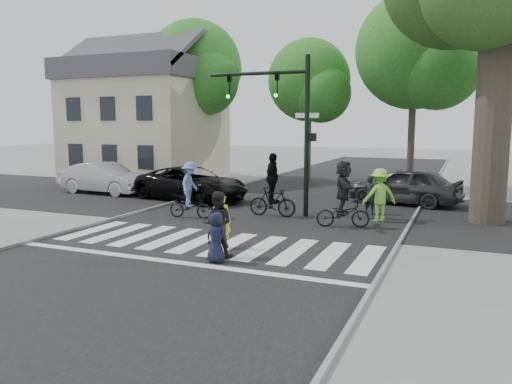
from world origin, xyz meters
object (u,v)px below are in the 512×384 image
Objects in this scene: pedestrian_adult at (217,224)px; car_grey at (404,186)px; car_suv at (192,184)px; cyclist_right at (343,198)px; pedestrian_woman at (221,221)px; traffic_signal at (286,113)px; cyclist_mid at (272,191)px; pedestrian_child at (216,237)px; cyclist_left at (190,194)px; car_silver at (105,178)px.

pedestrian_adult is 11.44m from car_grey.
car_grey is (3.53, 10.88, -0.06)m from pedestrian_adult.
pedestrian_adult is at bearing -131.93° from car_suv.
car_suv is (-7.79, 3.22, -0.24)m from cyclist_right.
pedestrian_woman is 0.28× the size of car_suv.
pedestrian_woman is at bearing -10.81° from car_grey.
traffic_signal is at bearing -31.58° from car_grey.
cyclist_mid is 1.07× the size of cyclist_right.
cyclist_right is 0.47× the size of car_grey.
pedestrian_adult is (0.32, -0.87, 0.09)m from pedestrian_woman.
pedestrian_child is 5.89m from cyclist_right.
traffic_signal is 4.71m from cyclist_left.
car_silver is (-5.12, 0.20, 0.01)m from car_suv.
pedestrian_child is at bearing -53.41° from cyclist_left.
pedestrian_adult is 0.32× the size of car_suv.
pedestrian_child is 10.53m from car_suv.
pedestrian_adult is 0.73× the size of cyclist_mid.
traffic_signal is 2.97m from cyclist_mid.
car_grey is at bearing -76.81° from car_silver.
traffic_signal is at bearing -101.07° from pedestrian_adult.
pedestrian_woman is (0.10, -5.60, -3.12)m from traffic_signal.
cyclist_mid reaches higher than cyclist_right.
car_silver is 14.46m from car_grey.
car_grey is (4.26, 4.94, -0.17)m from cyclist_mid.
car_grey is (3.28, 11.40, 0.17)m from pedestrian_child.
cyclist_right is at bearing -98.56° from car_suv.
pedestrian_child is (0.66, -6.98, -3.25)m from traffic_signal.
car_grey is (9.13, 2.64, 0.05)m from car_suv.
traffic_signal is at bearing 59.25° from cyclist_mid.
car_suv is 9.50m from car_grey.
car_suv is at bearing 157.55° from cyclist_right.
cyclist_mid is at bearing 29.21° from cyclist_left.
pedestrian_adult is (-0.24, 0.52, 0.23)m from pedestrian_child.
cyclist_left is at bearing -59.86° from pedestrian_woman.
cyclist_right is at bearing -128.33° from pedestrian_adult.
pedestrian_woman is at bearing -89.00° from traffic_signal.
cyclist_mid is 3.06m from cyclist_right.
pedestrian_adult reaches higher than pedestrian_woman.
car_suv is (-5.84, 8.76, 0.12)m from pedestrian_child.
cyclist_right is 8.43m from car_suv.
traffic_signal is 6.31m from car_suv.
pedestrian_woman is 0.93m from pedestrian_adult.
traffic_signal is 3.42× the size of pedestrian_adult.
cyclist_left is 0.44× the size of car_silver.
pedestrian_adult reaches higher than pedestrian_child.
cyclist_mid is at bearing -120.75° from traffic_signal.
pedestrian_woman is 5.09m from cyclist_mid.
pedestrian_child is at bearing -125.76° from car_silver.
cyclist_left is (-3.67, 4.95, 0.26)m from pedestrian_child.
traffic_signal is 2.87× the size of cyclist_left.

